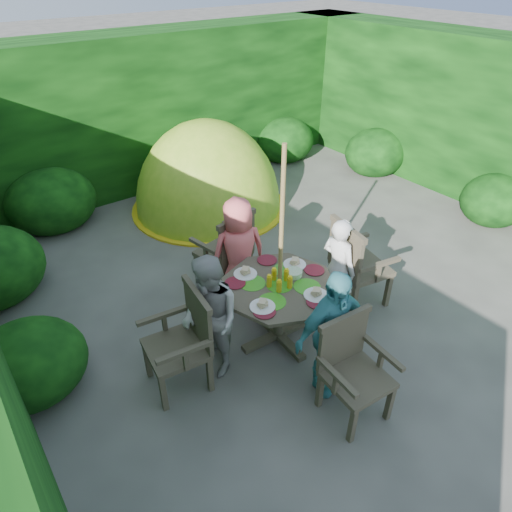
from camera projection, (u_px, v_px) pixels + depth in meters
ground at (307, 275)px, 5.98m from camera, size 60.00×60.00×0.00m
hedge_enclosure at (246, 154)px, 6.17m from camera, size 9.00×9.00×2.50m
patio_table at (279, 293)px, 4.70m from camera, size 1.30×1.30×0.85m
parasol_pole at (281, 253)px, 4.42m from camera, size 0.05×0.05×2.20m
garden_chair_right at (356, 263)px, 5.22m from camera, size 0.67×0.72×1.05m
garden_chair_left at (184, 340)px, 4.24m from camera, size 0.61×0.66×1.00m
garden_chair_back at (228, 250)px, 5.50m from camera, size 0.69×0.64×1.01m
garden_chair_front at (352, 367)px, 3.99m from camera, size 0.61×0.55×0.94m
child_right at (338, 268)px, 5.06m from camera, size 0.32×0.46×1.22m
child_left at (211, 318)px, 4.31m from camera, size 0.55×0.68×1.31m
child_back at (239, 252)px, 5.22m from camera, size 0.74×0.58×1.34m
child_front at (331, 334)px, 4.10m from camera, size 0.81×0.38×1.34m
dome_tent at (210, 207)px, 7.56m from camera, size 2.51×2.51×2.87m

